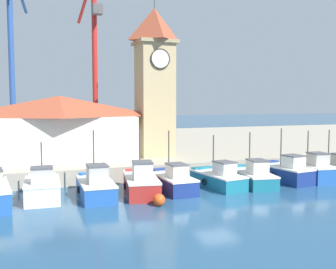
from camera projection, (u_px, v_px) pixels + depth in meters
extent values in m
plane|color=navy|center=(217.00, 199.00, 25.34)|extent=(300.00, 300.00, 0.00)
cube|color=#A89E89|center=(121.00, 146.00, 50.47)|extent=(120.00, 40.00, 1.26)
cube|color=silver|center=(42.00, 191.00, 25.05)|extent=(2.28, 4.19, 1.16)
cube|color=silver|center=(42.00, 175.00, 26.70)|extent=(1.81, 0.68, 0.24)
cube|color=silver|center=(42.00, 181.00, 25.00)|extent=(2.35, 4.26, 0.12)
cube|color=#B2ADA3|center=(42.00, 175.00, 24.27)|extent=(1.31, 1.29, 0.91)
cube|color=#4C4C51|center=(42.00, 167.00, 24.23)|extent=(1.40, 1.37, 0.08)
cylinder|color=#4C4742|center=(42.00, 161.00, 25.38)|extent=(0.10, 0.10, 2.42)
torus|color=black|center=(24.00, 192.00, 24.91)|extent=(0.14, 0.52, 0.52)
cube|color=#2356A8|center=(96.00, 189.00, 25.81)|extent=(2.15, 5.09, 1.04)
cube|color=#2356A8|center=(91.00, 174.00, 27.90)|extent=(1.73, 0.64, 0.24)
cube|color=silver|center=(95.00, 181.00, 25.77)|extent=(2.21, 5.15, 0.12)
cube|color=#B2ADA3|center=(97.00, 174.00, 24.88)|extent=(1.25, 1.54, 1.08)
cube|color=#4C4C51|center=(97.00, 165.00, 24.83)|extent=(1.33, 1.62, 0.08)
cylinder|color=#4C4742|center=(94.00, 154.00, 26.22)|extent=(0.10, 0.10, 3.25)
torus|color=black|center=(78.00, 190.00, 25.70)|extent=(0.13, 0.52, 0.52)
cube|color=#AD2823|center=(141.00, 186.00, 26.68)|extent=(2.89, 5.46, 1.12)
cube|color=#AD2823|center=(137.00, 170.00, 28.92)|extent=(1.80, 0.89, 0.24)
cube|color=silver|center=(141.00, 177.00, 26.63)|extent=(2.96, 5.53, 0.12)
cube|color=beige|center=(142.00, 171.00, 25.69)|extent=(1.46, 1.74, 1.08)
cube|color=#4C4C51|center=(142.00, 162.00, 25.64)|extent=(1.56, 1.83, 0.08)
cylinder|color=#4C4742|center=(140.00, 153.00, 27.13)|extent=(0.10, 0.10, 3.08)
torus|color=black|center=(125.00, 186.00, 26.74)|extent=(0.21, 0.53, 0.52)
cube|color=navy|center=(172.00, 184.00, 27.74)|extent=(2.04, 5.00, 1.01)
cube|color=navy|center=(161.00, 170.00, 29.74)|extent=(1.62, 0.65, 0.24)
cube|color=silver|center=(172.00, 176.00, 27.69)|extent=(2.10, 5.07, 0.12)
cube|color=beige|center=(177.00, 171.00, 26.85)|extent=(1.18, 1.52, 0.86)
cube|color=#4C4C51|center=(177.00, 164.00, 26.82)|extent=(1.26, 1.60, 0.08)
cylinder|color=#4C4742|center=(169.00, 152.00, 28.13)|extent=(0.10, 0.10, 3.10)
torus|color=black|center=(157.00, 184.00, 27.59)|extent=(0.14, 0.52, 0.52)
cube|color=#196B7F|center=(218.00, 181.00, 28.74)|extent=(2.56, 4.89, 0.98)
cube|color=#196B7F|center=(202.00, 168.00, 30.53)|extent=(1.71, 0.82, 0.24)
cube|color=silver|center=(218.00, 174.00, 28.70)|extent=(2.62, 4.96, 0.12)
cube|color=beige|center=(225.00, 169.00, 27.94)|extent=(1.34, 1.55, 0.88)
cube|color=#4C4C51|center=(225.00, 162.00, 27.90)|extent=(1.43, 1.64, 0.08)
cylinder|color=#4C4742|center=(213.00, 153.00, 29.10)|extent=(0.10, 0.10, 2.74)
torus|color=black|center=(204.00, 182.00, 28.46)|extent=(0.19, 0.53, 0.52)
cube|color=#196B7F|center=(252.00, 179.00, 29.72)|extent=(2.84, 5.39, 0.91)
cube|color=#196B7F|center=(242.00, 166.00, 31.94)|extent=(1.76, 0.88, 0.24)
cube|color=silver|center=(253.00, 172.00, 29.68)|extent=(2.90, 5.46, 0.12)
cube|color=silver|center=(257.00, 167.00, 28.76)|extent=(1.44, 1.72, 0.94)
cube|color=#4C4C51|center=(258.00, 160.00, 28.71)|extent=(1.53, 1.81, 0.08)
cylinder|color=#4C4742|center=(250.00, 151.00, 30.18)|extent=(0.10, 0.10, 2.93)
torus|color=black|center=(238.00, 179.00, 29.78)|extent=(0.21, 0.53, 0.52)
cube|color=navy|center=(285.00, 174.00, 30.86)|extent=(2.62, 4.73, 1.14)
cube|color=navy|center=(268.00, 162.00, 32.59)|extent=(1.83, 0.81, 0.24)
cube|color=silver|center=(286.00, 167.00, 30.81)|extent=(2.68, 4.79, 0.12)
cube|color=silver|center=(293.00, 162.00, 30.07)|extent=(1.41, 1.49, 0.88)
cube|color=#4C4C51|center=(293.00, 156.00, 30.03)|extent=(1.50, 1.58, 0.08)
cylinder|color=#4C4742|center=(281.00, 147.00, 31.19)|extent=(0.10, 0.10, 2.93)
torus|color=black|center=(272.00, 175.00, 30.56)|extent=(0.18, 0.53, 0.52)
cube|color=#2356A8|center=(311.00, 172.00, 31.60)|extent=(2.39, 4.68, 1.20)
cube|color=#2356A8|center=(297.00, 160.00, 33.48)|extent=(1.71, 0.76, 0.24)
cube|color=silver|center=(312.00, 164.00, 31.55)|extent=(2.46, 4.75, 0.12)
cube|color=#B2ADA3|center=(318.00, 159.00, 30.74)|extent=(1.30, 1.46, 0.92)
cube|color=#4C4C51|center=(318.00, 153.00, 30.70)|extent=(1.39, 1.55, 0.08)
cylinder|color=#4C4742|center=(308.00, 147.00, 31.98)|extent=(0.10, 0.10, 2.63)
torus|color=black|center=(298.00, 173.00, 31.56)|extent=(0.17, 0.53, 0.52)
cube|color=#2356A8|center=(334.00, 171.00, 33.20)|extent=(1.86, 5.20, 0.92)
cube|color=#2356A8|center=(314.00, 160.00, 35.32)|extent=(1.49, 0.63, 0.24)
cube|color=silver|center=(334.00, 165.00, 33.16)|extent=(1.92, 5.26, 0.12)
cylinder|color=#4C4742|center=(329.00, 146.00, 33.63)|extent=(0.10, 0.10, 2.86)
torus|color=black|center=(323.00, 171.00, 33.09)|extent=(0.13, 0.52, 0.52)
cube|color=tan|center=(155.00, 101.00, 36.14)|extent=(3.05, 3.05, 10.21)
cube|color=#9C865F|center=(155.00, 43.00, 35.71)|extent=(3.55, 3.55, 0.30)
pyramid|color=#A3472D|center=(155.00, 25.00, 35.57)|extent=(3.55, 3.55, 2.97)
cylinder|color=white|center=(160.00, 59.00, 34.36)|extent=(1.68, 0.12, 1.68)
torus|color=#332D23|center=(160.00, 59.00, 34.32)|extent=(1.80, 0.12, 1.80)
cube|color=silver|center=(60.00, 139.00, 33.19)|extent=(12.22, 5.51, 3.76)
pyramid|color=#A3472D|center=(60.00, 106.00, 32.96)|extent=(12.62, 5.91, 1.76)
cube|color=navy|center=(14.00, 145.00, 39.93)|extent=(2.00, 2.00, 1.20)
cylinder|color=#284C93|center=(11.00, 54.00, 39.17)|extent=(0.56, 0.56, 17.13)
cube|color=maroon|center=(96.00, 143.00, 42.28)|extent=(2.00, 2.00, 1.20)
cylinder|color=red|center=(95.00, 63.00, 41.58)|extent=(0.56, 0.56, 15.77)
cylinder|color=red|center=(86.00, 0.00, 44.16)|extent=(1.05, 7.28, 4.07)
cube|color=#4C4C4C|center=(97.00, 9.00, 40.03)|extent=(1.00, 1.00, 1.00)
sphere|color=#E54C19|center=(159.00, 200.00, 23.64)|extent=(0.75, 0.75, 0.75)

